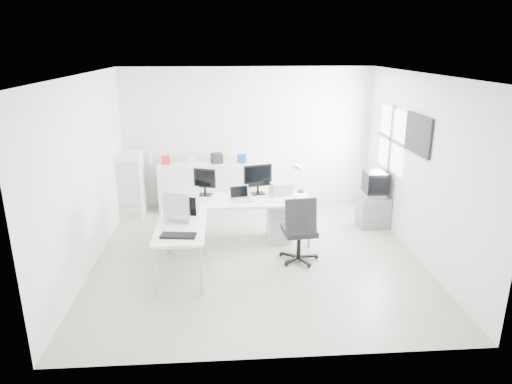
{
  "coord_description": "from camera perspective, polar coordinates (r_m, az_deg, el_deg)",
  "views": [
    {
      "loc": [
        -0.49,
        -6.57,
        3.2
      ],
      "look_at": [
        0.0,
        0.2,
        1.0
      ],
      "focal_mm": 32.0,
      "sensor_mm": 36.0,
      "label": 1
    }
  ],
  "objects": [
    {
      "name": "clutter_box_d",
      "position": [
        9.08,
        -1.75,
        4.21
      ],
      "size": [
        0.2,
        0.19,
        0.17
      ],
      "primitive_type": "cube",
      "rotation": [
        0.0,
        0.0,
        -0.27
      ],
      "color": "#1A3EB6",
      "rests_on": "sideboard"
    },
    {
      "name": "clutter_box_c",
      "position": [
        9.07,
        -4.92,
        4.23
      ],
      "size": [
        0.25,
        0.24,
        0.2
      ],
      "primitive_type": "cube",
      "rotation": [
        0.0,
        0.0,
        0.41
      ],
      "color": "black",
      "rests_on": "sideboard"
    },
    {
      "name": "ceiling",
      "position": [
        6.6,
        0.13,
        14.49
      ],
      "size": [
        5.0,
        5.0,
        0.01
      ],
      "primitive_type": "cube",
      "color": "white",
      "rests_on": "back_wall"
    },
    {
      "name": "black_keyboard",
      "position": [
        6.21,
        -9.68,
        -5.38
      ],
      "size": [
        0.49,
        0.25,
        0.03
      ],
      "primitive_type": "cube",
      "rotation": [
        0.0,
        0.0,
        -0.13
      ],
      "color": "black",
      "rests_on": "side_desk"
    },
    {
      "name": "lcd_monitor_large",
      "position": [
        7.77,
        0.23,
        1.56
      ],
      "size": [
        0.53,
        0.32,
        0.52
      ],
      "primitive_type": null,
      "rotation": [
        0.0,
        0.0,
        0.27
      ],
      "color": "black",
      "rests_on": "main_desk"
    },
    {
      "name": "crt_tv",
      "position": [
        8.47,
        14.71,
        0.9
      ],
      "size": [
        0.5,
        0.48,
        0.45
      ],
      "primitive_type": null,
      "color": "black",
      "rests_on": "tv_cabinet"
    },
    {
      "name": "white_keyboard",
      "position": [
        7.49,
        2.75,
        -1.08
      ],
      "size": [
        0.45,
        0.23,
        0.02
      ],
      "primitive_type": "cube",
      "rotation": [
        0.0,
        0.0,
        -0.25
      ],
      "color": "white",
      "rests_on": "main_desk"
    },
    {
      "name": "sideboard",
      "position": [
        9.23,
        -6.07,
        0.7
      ],
      "size": [
        1.92,
        0.48,
        0.96
      ],
      "primitive_type": "cube",
      "color": "white",
      "rests_on": "floor"
    },
    {
      "name": "window",
      "position": [
        8.47,
        16.57,
        6.32
      ],
      "size": [
        0.02,
        1.2,
        1.1
      ],
      "primitive_type": null,
      "color": "white",
      "rests_on": "right_wall"
    },
    {
      "name": "filing_cabinet",
      "position": [
        9.11,
        -15.3,
        0.92
      ],
      "size": [
        0.44,
        0.53,
        1.26
      ],
      "primitive_type": "cube",
      "color": "white",
      "rests_on": "floor"
    },
    {
      "name": "wall_picture",
      "position": [
        7.41,
        19.62,
        6.82
      ],
      "size": [
        0.04,
        0.9,
        0.6
      ],
      "primitive_type": null,
      "color": "black",
      "rests_on": "right_wall"
    },
    {
      "name": "laptop",
      "position": [
        7.46,
        -1.87,
        -0.33
      ],
      "size": [
        0.4,
        0.41,
        0.22
      ],
      "primitive_type": null,
      "rotation": [
        0.0,
        0.0,
        0.25
      ],
      "color": "#B7B7BA",
      "rests_on": "main_desk"
    },
    {
      "name": "left_wall",
      "position": [
        7.1,
        -20.45,
        2.13
      ],
      "size": [
        0.02,
        5.0,
        2.8
      ],
      "primitive_type": "cube",
      "color": "silver",
      "rests_on": "floor"
    },
    {
      "name": "tv_cabinet",
      "position": [
        8.63,
        14.44,
        -2.36
      ],
      "size": [
        0.53,
        0.43,
        0.58
      ],
      "primitive_type": "cube",
      "color": "slate",
      "rests_on": "floor"
    },
    {
      "name": "lcd_monitor_small",
      "position": [
        7.76,
        -6.41,
        1.28
      ],
      "size": [
        0.43,
        0.32,
        0.48
      ],
      "primitive_type": null,
      "rotation": [
        0.0,
        0.0,
        -0.31
      ],
      "color": "black",
      "rests_on": "main_desk"
    },
    {
      "name": "drawer_pedestal",
      "position": [
        7.84,
        2.89,
        -3.77
      ],
      "size": [
        0.4,
        0.5,
        0.6
      ],
      "primitive_type": "cube",
      "color": "white",
      "rests_on": "floor"
    },
    {
      "name": "white_mouse",
      "position": [
        7.57,
        4.96,
        -0.73
      ],
      "size": [
        0.07,
        0.07,
        0.07
      ],
      "primitive_type": "sphere",
      "color": "white",
      "rests_on": "main_desk"
    },
    {
      "name": "right_wall",
      "position": [
        7.44,
        19.73,
        2.89
      ],
      "size": [
        0.02,
        5.0,
        2.8
      ],
      "primitive_type": "cube",
      "color": "silver",
      "rests_on": "floor"
    },
    {
      "name": "desk_lamp",
      "position": [
        7.9,
        5.64,
        1.81
      ],
      "size": [
        0.19,
        0.19,
        0.53
      ],
      "primitive_type": null,
      "rotation": [
        0.0,
        0.0,
        -0.06
      ],
      "color": "silver",
      "rests_on": "main_desk"
    },
    {
      "name": "office_chair",
      "position": [
        6.99,
        5.44,
        -4.45
      ],
      "size": [
        0.68,
        0.68,
        1.09
      ],
      "primitive_type": null,
      "rotation": [
        0.0,
        0.0,
        0.09
      ],
      "color": "#272A2D",
      "rests_on": "floor"
    },
    {
      "name": "clutter_box_a",
      "position": [
        9.14,
        -11.21,
        3.93
      ],
      "size": [
        0.18,
        0.16,
        0.16
      ],
      "primitive_type": "cube",
      "rotation": [
        0.0,
        0.0,
        0.17
      ],
      "color": "#AC2B18",
      "rests_on": "sideboard"
    },
    {
      "name": "side_desk",
      "position": [
        6.73,
        -9.2,
        -7.09
      ],
      "size": [
        0.7,
        1.4,
        0.75
      ],
      "primitive_type": null,
      "color": "white",
      "rests_on": "floor"
    },
    {
      "name": "clutter_box_b",
      "position": [
        9.09,
        -8.08,
        4.03
      ],
      "size": [
        0.18,
        0.16,
        0.16
      ],
      "primitive_type": "cube",
      "rotation": [
        0.0,
        0.0,
        -0.19
      ],
      "color": "white",
      "rests_on": "sideboard"
    },
    {
      "name": "main_desk",
      "position": [
        7.72,
        -2.23,
        -3.53
      ],
      "size": [
        2.4,
        0.8,
        0.75
      ],
      "primitive_type": null,
      "color": "white",
      "rests_on": "floor"
    },
    {
      "name": "laser_printer",
      "position": [
        7.82,
        3.17,
        0.45
      ],
      "size": [
        0.41,
        0.37,
        0.2
      ],
      "primitive_type": "cube",
      "rotation": [
        0.0,
        0.0,
        0.2
      ],
      "color": "#AAAAAA",
      "rests_on": "main_desk"
    },
    {
      "name": "back_wall",
      "position": [
        9.26,
        -1.03,
        6.74
      ],
      "size": [
        5.0,
        0.02,
        2.8
      ],
      "primitive_type": "cube",
      "color": "silver",
      "rests_on": "floor"
    },
    {
      "name": "clutter_bottle",
      "position": [
        9.22,
        -13.05,
        4.13
      ],
      "size": [
        0.07,
        0.07,
        0.22
      ],
      "primitive_type": "cylinder",
      "color": "white",
      "rests_on": "sideboard"
    },
    {
      "name": "inkjet_printer",
      "position": [
        7.68,
        -8.65,
        -0.28
      ],
      "size": [
        0.43,
        0.34,
        0.14
      ],
      "primitive_type": "cube",
      "rotation": [
        0.0,
        0.0,
        0.07
      ],
      "color": "black",
      "rests_on": "main_desk"
    },
    {
      "name": "crt_monitor",
      "position": [
        6.74,
        -9.28,
        -1.56
      ],
      "size": [
        0.5,
        0.5,
        0.45
      ],
      "primitive_type": null,
      "rotation": [
        0.0,
        0.0,
        -0.34
      ],
      "color": "#B7B7BA",
      "rests_on": "side_desk"
    },
    {
      "name": "floor",
      "position": [
        7.32,
        0.11,
        -7.95
      ],
      "size": [
        5.0,
        5.0,
        0.01
      ],
      "primitive_type": "cube",
      "color": "beige",
      "rests_on": "ground"
    }
  ]
}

